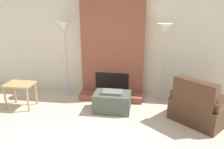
# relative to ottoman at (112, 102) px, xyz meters

# --- Properties ---
(wall_back) EXTENTS (7.41, 0.06, 2.60)m
(wall_back) POSITION_rel_ottoman_xyz_m (-0.12, 1.09, 1.09)
(wall_back) COLOR beige
(wall_back) RESTS_ON ground_plane
(fireplace) EXTENTS (1.51, 0.67, 2.60)m
(fireplace) POSITION_rel_ottoman_xyz_m (-0.12, 0.88, 1.01)
(fireplace) COLOR brown
(fireplace) RESTS_ON ground_plane
(ottoman) EXTENTS (0.78, 0.52, 0.46)m
(ottoman) POSITION_rel_ottoman_xyz_m (0.00, 0.00, 0.00)
(ottoman) COLOR #474C42
(ottoman) RESTS_ON ground_plane
(armchair) EXTENTS (1.38, 1.38, 0.92)m
(armchair) POSITION_rel_ottoman_xyz_m (1.79, -0.14, 0.07)
(armchair) COLOR #422819
(armchair) RESTS_ON ground_plane
(side_table) EXTENTS (0.61, 0.44, 0.57)m
(side_table) POSITION_rel_ottoman_xyz_m (-2.05, -0.13, 0.25)
(side_table) COLOR tan
(side_table) RESTS_ON ground_plane
(floor_lamp_left) EXTENTS (0.35, 0.35, 1.85)m
(floor_lamp_left) POSITION_rel_ottoman_xyz_m (-1.26, 0.74, 1.42)
(floor_lamp_left) COLOR #ADADB2
(floor_lamp_left) RESTS_ON ground_plane
(floor_lamp_right) EXTENTS (0.35, 0.35, 1.82)m
(floor_lamp_right) POSITION_rel_ottoman_xyz_m (1.07, 0.74, 1.40)
(floor_lamp_right) COLOR #ADADB2
(floor_lamp_right) RESTS_ON ground_plane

